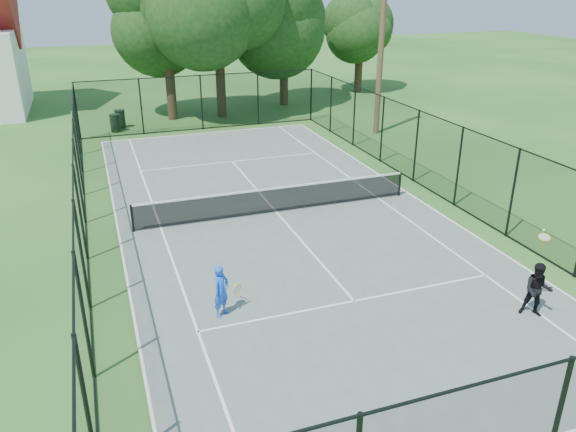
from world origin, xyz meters
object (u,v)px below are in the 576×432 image
object	(u,v)px
tennis_net	(276,199)
utility_pole	(381,49)
player_blue	(221,291)
player_black	(538,290)
trash_bin_right	(120,119)
trash_bin_left	(115,123)

from	to	relation	value
tennis_net	utility_pole	xyz separation A→B (m)	(8.74, 9.00, 3.85)
player_blue	player_black	world-z (taller)	player_black
tennis_net	trash_bin_right	distance (m)	15.46
trash_bin_left	player_blue	xyz separation A→B (m)	(1.26, -19.94, 0.25)
player_black	trash_bin_right	bearing A→B (deg)	109.47
tennis_net	player_black	xyz separation A→B (m)	(3.94, -8.47, 0.20)
tennis_net	trash_bin_left	xyz separation A→B (m)	(-4.64, 14.07, -0.09)
tennis_net	player_blue	size ratio (longest dim) A/B	7.39
player_black	trash_bin_left	bearing A→B (deg)	110.83
tennis_net	player_black	size ratio (longest dim) A/B	4.87
trash_bin_left	player_blue	bearing A→B (deg)	-86.39
player_black	player_blue	bearing A→B (deg)	160.43
tennis_net	trash_bin_left	size ratio (longest dim) A/B	10.46
trash_bin_left	trash_bin_right	xyz separation A→B (m)	(0.33, 0.78, 0.03)
player_black	utility_pole	bearing A→B (deg)	74.63
trash_bin_right	utility_pole	distance (m)	14.82
trash_bin_right	player_black	world-z (taller)	player_black
trash_bin_left	player_black	bearing A→B (deg)	-69.17
tennis_net	trash_bin_left	distance (m)	14.82
player_blue	tennis_net	bearing A→B (deg)	60.06
utility_pole	player_black	size ratio (longest dim) A/B	4.21
utility_pole	player_blue	size ratio (longest dim) A/B	6.40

